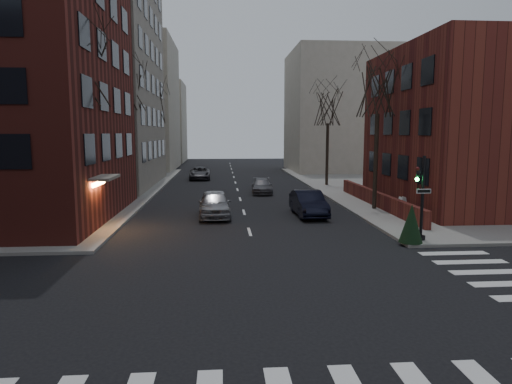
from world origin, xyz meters
The scene contains 21 objects.
ground centered at (0.00, 0.00, 0.00)m, with size 160.00×160.00×0.00m, color black.
building_left_tan centered at (-17.00, 34.00, 14.00)m, with size 18.00×18.00×28.00m, color gray.
building_right_brick centered at (16.50, 19.00, 5.50)m, with size 12.00×14.00×11.00m, color maroon.
low_wall_right centered at (9.30, 19.00, 0.65)m, with size 0.35×16.00×1.00m, color maroon.
building_distant_la centered at (-15.00, 55.00, 9.00)m, with size 14.00×16.00×18.00m, color #BCB09F.
building_distant_ra centered at (15.00, 50.00, 8.00)m, with size 14.00×14.00×16.00m, color #BCB09F.
building_distant_lb centered at (-13.00, 72.00, 7.00)m, with size 10.00×12.00×14.00m, color #BCB09F.
traffic_signal centered at (7.94, 8.99, 1.91)m, with size 0.76×0.44×4.00m.
tree_left_a centered at (-8.80, 14.00, 8.47)m, with size 4.18×4.18×10.26m.
tree_left_b centered at (-8.80, 26.00, 8.91)m, with size 4.40×4.40×10.80m.
tree_left_c centered at (-8.80, 40.00, 8.03)m, with size 3.96×3.96×9.72m.
tree_right_a centered at (8.80, 18.00, 8.03)m, with size 3.96×3.96×9.72m.
tree_right_b centered at (8.80, 32.00, 7.59)m, with size 3.74×3.74×9.18m.
streetlamp_near centered at (-8.20, 22.00, 4.24)m, with size 0.36×0.36×6.28m.
streetlamp_far centered at (-8.20, 42.00, 4.24)m, with size 0.36×0.36×6.28m.
parked_sedan centered at (4.00, 16.44, 0.79)m, with size 1.67×4.80×1.58m, color black.
car_lane_silver centered at (-1.91, 16.52, 0.82)m, with size 1.94×4.83×1.65m, color gray.
car_lane_gray centered at (2.02, 27.31, 0.62)m, with size 1.73×4.25×1.23m, color #47464C.
car_lane_far centered at (-3.89, 39.64, 0.69)m, with size 2.30×4.99×1.39m, color #3F3E43.
sandwich_board centered at (10.10, 16.43, 0.65)m, with size 0.45×0.63×1.01m, color white.
evergreen_shrub centered at (7.30, 8.50, 1.05)m, with size 1.08×1.08×1.81m, color black.
Camera 1 is at (-1.46, -11.64, 5.23)m, focal length 32.00 mm.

